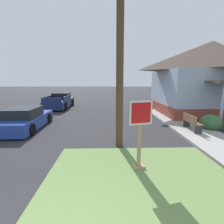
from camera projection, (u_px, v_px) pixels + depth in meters
grass_corner_patch at (146, 197)px, 3.82m from camera, size 5.28×5.51×0.08m
sidewalk_strip at (208, 138)px, 7.71m from camera, size 2.20×15.45×0.12m
stop_sign at (140, 137)px, 4.84m from camera, size 0.68×0.36×2.09m
manhole_cover at (79, 188)px, 4.20m from camera, size 0.70×0.70×0.02m
parked_sedan_blue at (26, 119)px, 9.36m from camera, size 1.95×4.24×1.25m
pickup_truck_navy at (60, 102)px, 16.75m from camera, size 2.08×5.01×1.48m
street_bench at (191, 122)px, 8.69m from camera, size 0.42×1.42×0.85m
utility_pole at (120, 8)px, 5.96m from camera, size 1.89×0.29×10.28m
corner_house at (210, 77)px, 13.36m from camera, size 8.48×7.84×5.85m
shrub_near_porch at (211, 123)px, 9.03m from camera, size 1.13×1.13×0.90m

